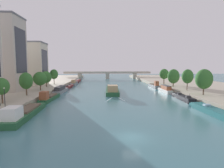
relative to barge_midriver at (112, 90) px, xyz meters
The scene contains 28 objects.
ground_plane 41.97m from the barge_midriver, 89.60° to the right, with size 400.00×400.00×0.00m, color #42757F.
quay_left 40.98m from the barge_midriver, 161.43° to the left, with size 36.00×170.00×1.63m, color #B2A893.
quay_right 41.54m from the barge_midriver, 18.31° to the left, with size 36.00×170.00×1.63m, color #B2A893.
barge_midriver is the anchor object (origin of this frame).
wake_behind_barge 13.77m from the barge_midriver, 89.34° to the right, with size 5.60×6.01×0.03m.
moored_boat_left_downstream 36.44m from the barge_midriver, 120.89° to the right, with size 3.84×16.89×3.09m.
moored_boat_left_second 23.79m from the barge_midriver, 142.99° to the right, with size 2.91×13.38×3.08m.
moored_boat_left_near 19.21m from the barge_midriver, behind, with size 2.89×13.97×2.47m.
moored_boat_left_upstream 24.88m from the barge_midriver, 139.74° to the left, with size 2.46×12.36×2.08m.
moored_boat_left_gap_after 34.49m from the barge_midriver, 122.47° to the left, with size 2.61×12.15×2.97m.
moored_boat_left_far 49.07m from the barge_midriver, 113.04° to the left, with size 2.91×13.85×2.37m.
moored_boat_right_near 36.99m from the barge_midriver, 59.23° to the right, with size 3.07×15.73×2.32m.
moored_boat_right_downstream 24.94m from the barge_midriver, 37.51° to the right, with size 2.63×13.03×2.39m.
moored_boat_right_second 19.76m from the barge_midriver, ahead, with size 2.13×11.18×2.73m.
moored_boat_right_upstream 23.88m from the barge_midriver, 34.36° to the left, with size 2.17×11.99×3.36m.
tree_left_by_lamp 36.52m from the barge_midriver, 135.09° to the right, with size 3.20×3.20×5.61m.
tree_left_nearest 29.39m from the barge_midriver, 149.19° to the right, with size 3.61×3.61×6.40m.
tree_left_midway 25.48m from the barge_midriver, behind, with size 4.44×4.44×6.27m.
tree_left_distant 26.71m from the barge_midriver, 167.64° to the left, with size 4.09×4.09×6.14m.
tree_left_third 31.21m from the barge_midriver, 146.69° to the left, with size 3.69×3.69×6.72m.
tree_right_distant 30.55m from the barge_midriver, 33.46° to the right, with size 4.64×4.64×7.33m.
tree_right_third 26.45m from the barge_midriver, 16.91° to the right, with size 3.72×3.72×7.12m.
tree_right_nearest 25.54m from the barge_midriver, ahead, with size 4.65×4.65×6.96m.
tree_right_end_of_row 29.02m from the barge_midriver, 30.58° to the left, with size 4.13×4.13×6.90m.
lamppost_left_bank 38.21m from the barge_midriver, 125.89° to the right, with size 0.28×0.28×4.13m.
building_left_tall 38.45m from the barge_midriver, behind, with size 12.32×9.89×24.16m.
building_left_corner 39.58m from the barge_midriver, 159.18° to the left, with size 15.08×9.96×18.29m.
bridge_far 71.88m from the barge_midriver, 89.77° to the left, with size 66.28×4.40×5.64m.
Camera 1 is at (-4.00, -23.40, 9.78)m, focal length 28.50 mm.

